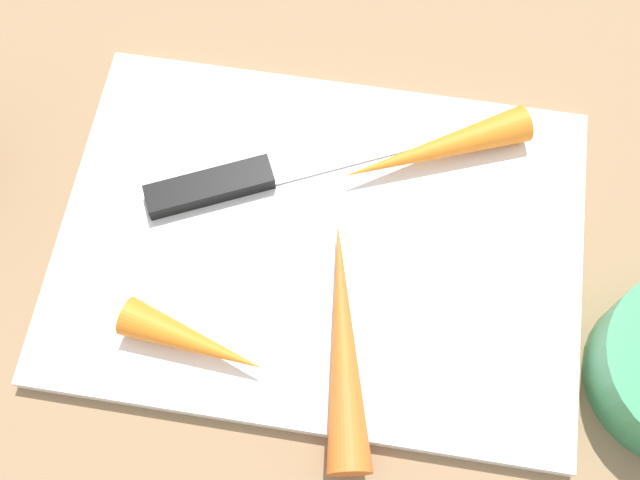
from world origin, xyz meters
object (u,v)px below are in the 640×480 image
(knife, at_px, (228,183))
(carrot_longest, at_px, (343,339))
(carrot_shortest, at_px, (194,342))
(cutting_board, at_px, (320,243))
(carrot_medium, at_px, (435,150))

(knife, height_order, carrot_longest, carrot_longest)
(carrot_longest, bearing_deg, carrot_shortest, 88.68)
(cutting_board, distance_m, carrot_longest, 0.08)
(cutting_board, relative_size, carrot_medium, 2.59)
(cutting_board, relative_size, knife, 1.90)
(knife, height_order, carrot_medium, carrot_medium)
(carrot_longest, relative_size, carrot_medium, 1.19)
(carrot_shortest, bearing_deg, carrot_medium, 62.08)
(carrot_medium, bearing_deg, carrot_longest, 46.28)
(carrot_longest, bearing_deg, carrot_medium, -27.59)
(knife, bearing_deg, carrot_shortest, -114.14)
(carrot_longest, bearing_deg, knife, 32.34)
(knife, bearing_deg, carrot_medium, -7.76)
(cutting_board, xyz_separation_m, knife, (0.07, -0.03, 0.01))
(carrot_longest, distance_m, carrot_medium, 0.15)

